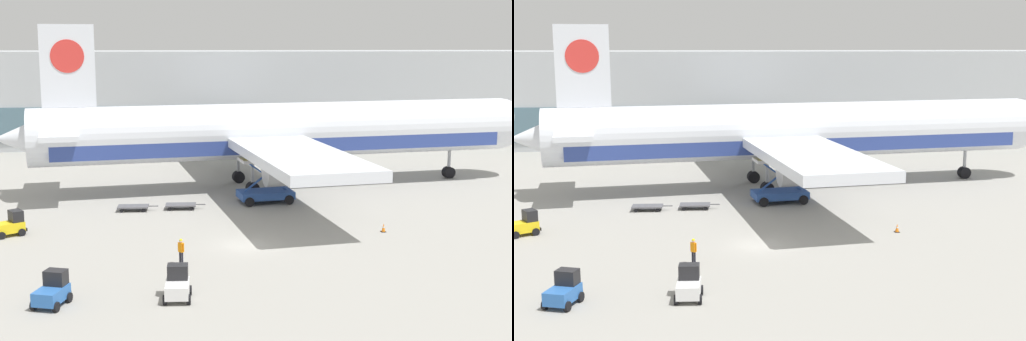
{
  "view_description": "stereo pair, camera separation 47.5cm",
  "coord_description": "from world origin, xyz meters",
  "views": [
    {
      "loc": [
        -4.3,
        -52.26,
        15.25
      ],
      "look_at": [
        1.75,
        9.99,
        4.0
      ],
      "focal_mm": 50.0,
      "sensor_mm": 36.0,
      "label": 1
    },
    {
      "loc": [
        -3.83,
        -52.31,
        15.25
      ],
      "look_at": [
        1.75,
        9.99,
        4.0
      ],
      "focal_mm": 50.0,
      "sensor_mm": 36.0,
      "label": 2
    }
  ],
  "objects": [
    {
      "name": "baggage_dolly_lead",
      "position": [
        -9.36,
        12.33,
        0.39
      ],
      "size": [
        3.72,
        1.59,
        0.48
      ],
      "rotation": [
        0.0,
        0.0,
        -0.03
      ],
      "color": "#56565B",
      "rests_on": "ground_plane"
    },
    {
      "name": "ground_crew_near",
      "position": [
        -4.87,
        -4.18,
        1.09
      ],
      "size": [
        0.45,
        0.41,
        1.84
      ],
      "rotation": [
        0.0,
        0.0,
        2.42
      ],
      "color": "black",
      "rests_on": "ground_plane"
    },
    {
      "name": "baggage_tug_far",
      "position": [
        -18.53,
        4.71,
        0.88
      ],
      "size": [
        2.82,
        2.57,
        2.0
      ],
      "rotation": [
        0.0,
        0.0,
        0.57
      ],
      "color": "yellow",
      "rests_on": "ground_plane"
    },
    {
      "name": "airplane_main",
      "position": [
        5.05,
        22.07,
        5.84
      ],
      "size": [
        57.8,
        48.66,
        17.0
      ],
      "rotation": [
        0.0,
        0.0,
        0.15
      ],
      "color": "silver",
      "rests_on": "ground_plane"
    },
    {
      "name": "baggage_tug_mid",
      "position": [
        -5.05,
        -11.02,
        0.88
      ],
      "size": [
        1.73,
        2.51,
        2.0
      ],
      "rotation": [
        0.0,
        0.0,
        1.53
      ],
      "color": "silver",
      "rests_on": "ground_plane"
    },
    {
      "name": "terminal_building",
      "position": [
        9.22,
        58.82,
        6.99
      ],
      "size": [
        90.0,
        18.2,
        14.0
      ],
      "color": "#B2B7BC",
      "rests_on": "ground_plane"
    },
    {
      "name": "ground_plane",
      "position": [
        0.0,
        0.0,
        0.0
      ],
      "size": [
        400.0,
        400.0,
        0.0
      ],
      "primitive_type": "plane",
      "color": "#9E9B93"
    },
    {
      "name": "baggage_dolly_second",
      "position": [
        -5.01,
        12.6,
        0.39
      ],
      "size": [
        3.72,
        1.59,
        0.48
      ],
      "rotation": [
        0.0,
        0.0,
        -0.03
      ],
      "color": "#56565B",
      "rests_on": "ground_plane"
    },
    {
      "name": "baggage_tug_foreground",
      "position": [
        -12.35,
        -11.37,
        0.88
      ],
      "size": [
        2.22,
        2.74,
        2.0
      ],
      "rotation": [
        0.0,
        0.0,
        1.27
      ],
      "color": "#2D66B7",
      "rests_on": "ground_plane"
    },
    {
      "name": "traffic_cone_near",
      "position": [
        11.53,
        2.86,
        0.35
      ],
      "size": [
        0.4,
        0.4,
        0.71
      ],
      "color": "black",
      "rests_on": "ground_plane"
    },
    {
      "name": "scissor_lift_loader",
      "position": [
        3.12,
        14.74,
        1.87
      ],
      "size": [
        5.6,
        4.06,
        4.8
      ],
      "rotation": [
        0.0,
        0.0,
        0.15
      ],
      "color": "#284C99",
      "rests_on": "ground_plane"
    }
  ]
}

